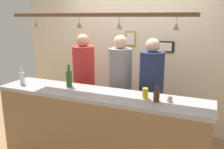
{
  "coord_description": "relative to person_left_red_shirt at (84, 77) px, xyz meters",
  "views": [
    {
      "loc": [
        1.24,
        -2.82,
        1.95
      ],
      "look_at": [
        0.0,
        0.1,
        1.16
      ],
      "focal_mm": 37.87,
      "sensor_mm": 36.0,
      "label": 1
    }
  ],
  "objects": [
    {
      "name": "bottle_soda_clear",
      "position": [
        -0.54,
        -0.75,
        0.11
      ],
      "size": [
        0.06,
        0.06,
        0.23
      ],
      "color": "silver",
      "rests_on": "bar_counter"
    },
    {
      "name": "hanging_wineglass_center_left",
      "position": [
        0.85,
        -0.67,
        0.83
      ],
      "size": [
        0.07,
        0.07,
        0.13
      ],
      "color": "silver",
      "rests_on": "overhead_glass_rack"
    },
    {
      "name": "hanging_wineglass_center",
      "position": [
        1.46,
        -0.61,
        0.83
      ],
      "size": [
        0.07,
        0.07,
        0.13
      ],
      "color": "silver",
      "rests_on": "overhead_glass_rack"
    },
    {
      "name": "person_right_navy_shirt",
      "position": [
        1.08,
        -0.0,
        -0.02
      ],
      "size": [
        0.34,
        0.34,
        1.67
      ],
      "color": "#2D334C",
      "rests_on": "ground_plane"
    },
    {
      "name": "hanging_wineglass_left",
      "position": [
        0.29,
        -0.59,
        0.83
      ],
      "size": [
        0.07,
        0.07,
        0.13
      ],
      "color": "silver",
      "rests_on": "overhead_glass_rack"
    },
    {
      "name": "back_wall",
      "position": [
        0.57,
        0.78,
        0.28
      ],
      "size": [
        4.4,
        0.06,
        2.6
      ],
      "primitive_type": "cube",
      "color": "beige",
      "rests_on": "ground_plane"
    },
    {
      "name": "picture_frame_crest",
      "position": [
        0.52,
        0.73,
        0.56
      ],
      "size": [
        0.18,
        0.02,
        0.26
      ],
      "color": "#B29338",
      "rests_on": "back_wall"
    },
    {
      "name": "bottle_beer_brown_stubby",
      "position": [
        1.31,
        -0.69,
        0.08
      ],
      "size": [
        0.07,
        0.07,
        0.18
      ],
      "color": "#512D14",
      "rests_on": "bar_counter"
    },
    {
      "name": "hanging_wineglass_far_left",
      "position": [
        -0.32,
        -0.64,
        0.83
      ],
      "size": [
        0.07,
        0.07,
        0.13
      ],
      "color": "silver",
      "rests_on": "overhead_glass_rack"
    },
    {
      "name": "bar_counter",
      "position": [
        0.57,
        -0.83,
        -0.32
      ],
      "size": [
        2.7,
        0.55,
        1.03
      ],
      "color": "#99999E",
      "rests_on": "ground_plane"
    },
    {
      "name": "overhead_glass_rack",
      "position": [
        0.57,
        -0.62,
        0.94
      ],
      "size": [
        2.2,
        0.36,
        0.04
      ],
      "primitive_type": "cube",
      "color": "brown"
    },
    {
      "name": "picture_frame_lower_pair",
      "position": [
        1.1,
        0.73,
        0.45
      ],
      "size": [
        0.3,
        0.02,
        0.18
      ],
      "color": "black",
      "rests_on": "back_wall"
    },
    {
      "name": "person_middle_grey_shirt",
      "position": [
        0.61,
        -0.0,
        0.0
      ],
      "size": [
        0.34,
        0.34,
        1.69
      ],
      "color": "#2D334C",
      "rests_on": "ground_plane"
    },
    {
      "name": "person_left_red_shirt",
      "position": [
        0.0,
        0.0,
        0.0
      ],
      "size": [
        0.34,
        0.34,
        1.69
      ],
      "color": "#2D334C",
      "rests_on": "ground_plane"
    },
    {
      "name": "bottle_champagne_green",
      "position": [
        0.11,
        -0.58,
        0.13
      ],
      "size": [
        0.08,
        0.08,
        0.3
      ],
      "color": "#2D5623",
      "rests_on": "bar_counter"
    },
    {
      "name": "drink_can",
      "position": [
        1.16,
        -0.64,
        0.08
      ],
      "size": [
        0.07,
        0.07,
        0.12
      ],
      "primitive_type": "cylinder",
      "color": "yellow",
      "rests_on": "bar_counter"
    },
    {
      "name": "cupcake",
      "position": [
        1.44,
        -0.65,
        0.05
      ],
      "size": [
        0.06,
        0.06,
        0.08
      ],
      "color": "beige",
      "rests_on": "bar_counter"
    }
  ]
}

